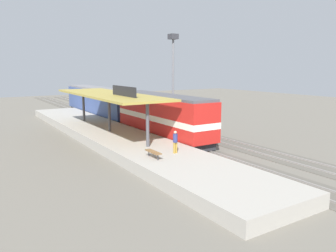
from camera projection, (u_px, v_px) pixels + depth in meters
ground_plane at (165, 133)px, 37.53m from camera, size 120.00×120.00×0.00m
track_near at (149, 135)px, 36.48m from camera, size 3.20×110.00×0.16m
track_far at (184, 130)px, 38.90m from camera, size 3.20×110.00×0.16m
platform at (110, 135)px, 33.98m from camera, size 6.00×44.00×0.90m
station_canopy at (109, 95)px, 33.20m from camera, size 5.20×18.00×4.70m
platform_bench at (153, 152)px, 23.65m from camera, size 0.44×1.70×0.50m
locomotive at (163, 116)px, 33.74m from camera, size 2.93×14.43×4.44m
passenger_carriage_single at (99, 102)px, 48.75m from camera, size 2.90×20.00×4.24m
light_mast at (173, 59)px, 45.17m from camera, size 1.10×1.10×11.70m
person_waiting at (175, 141)px, 24.96m from camera, size 0.34×0.34×1.71m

